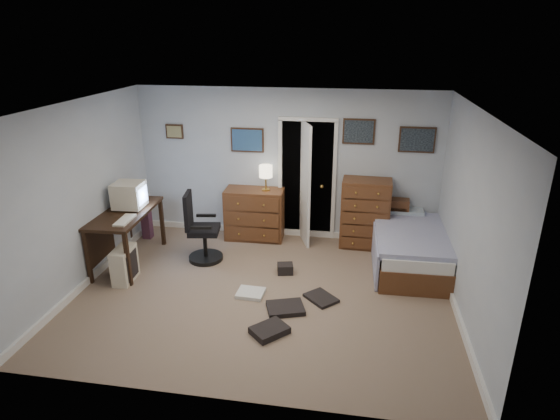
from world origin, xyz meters
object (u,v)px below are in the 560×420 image
object	(u,v)px
bed	(408,246)
office_chair	(200,235)
low_dresser	(255,214)
tall_dresser	(365,213)
computer_desk	(120,223)

from	to	relation	value
bed	office_chair	bearing A→B (deg)	-174.36
office_chair	low_dresser	bearing A→B (deg)	47.14
tall_dresser	bed	bearing A→B (deg)	-38.67
computer_desk	bed	xyz separation A→B (m)	(4.28, 0.63, -0.34)
computer_desk	low_dresser	world-z (taller)	low_dresser
low_dresser	computer_desk	bearing A→B (deg)	-147.81
computer_desk	bed	size ratio (longest dim) A/B	0.75
computer_desk	office_chair	xyz separation A→B (m)	(1.15, 0.27, -0.22)
low_dresser	tall_dresser	size ratio (longest dim) A/B	0.86
computer_desk	tall_dresser	size ratio (longest dim) A/B	1.30
office_chair	tall_dresser	world-z (taller)	tall_dresser
office_chair	low_dresser	size ratio (longest dim) A/B	1.12
bed	low_dresser	bearing A→B (deg)	165.68
low_dresser	bed	distance (m)	2.56
tall_dresser	bed	xyz separation A→B (m)	(0.65, -0.57, -0.27)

